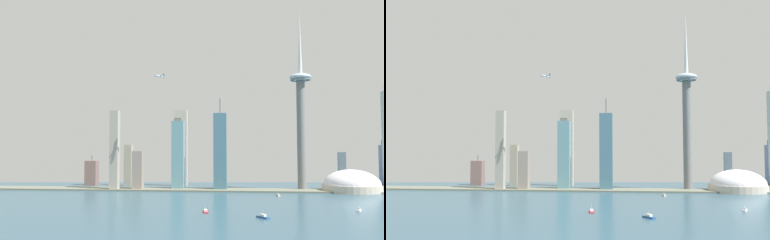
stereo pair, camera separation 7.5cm
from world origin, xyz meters
The scene contains 16 objects.
waterfront_pier centered at (0.00, 487.21, 1.36)m, with size 839.00×58.58×2.72m, color #666958.
observation_tower centered at (201.14, 513.53, 150.48)m, with size 39.58×39.58×331.55m.
stadium_dome centered at (283.57, 491.40, 11.10)m, with size 102.05×102.05×53.50m.
skyscraper_0 centered at (276.28, 534.27, 34.46)m, with size 12.26×15.30×68.91m.
skyscraper_1 centered at (-24.63, 503.45, 64.31)m, with size 22.11×24.94×132.28m.
skyscraper_2 centered at (53.67, 497.03, 69.99)m, with size 23.63×22.11×167.19m.
skyscraper_3 centered at (-219.47, 586.46, 25.41)m, with size 23.90×21.72×61.92m.
skyscraper_5 centered at (-139.57, 580.88, 41.81)m, with size 15.53×16.86×83.62m.
skyscraper_6 centered at (-31.57, 585.07, 77.06)m, with size 26.53×14.87×154.12m.
skyscraper_8 centered at (-96.14, 483.38, 35.40)m, with size 18.62×18.98×70.80m.
skyscraper_9 centered at (-137.72, 474.79, 72.29)m, with size 15.46×16.18×144.57m.
boat_0 centered at (51.16, 207.15, 1.34)m, with size 7.79×16.33×10.71m.
boat_1 centered at (230.52, 237.25, 1.49)m, with size 8.73×13.88×9.60m.
boat_3 centered at (115.34, 169.92, 1.60)m, with size 13.99×16.24×8.57m.
boat_7 centered at (149.45, 403.00, 1.29)m, with size 7.01×12.22×6.98m.
airplane centered at (-46.01, 431.89, 199.97)m, with size 22.27×21.87×7.33m.
Camera 2 is at (94.73, -308.76, 71.53)m, focal length 41.26 mm.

